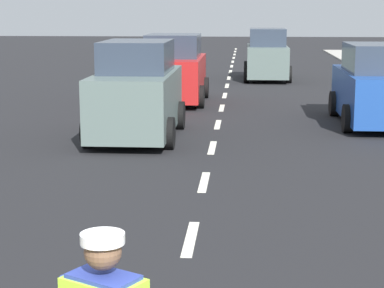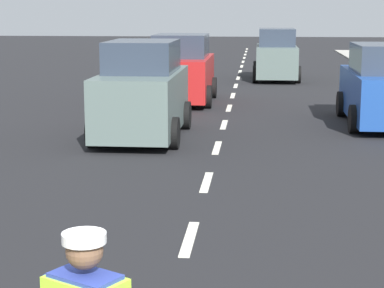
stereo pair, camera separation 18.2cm
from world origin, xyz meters
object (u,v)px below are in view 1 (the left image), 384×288
at_px(car_oncoming_second, 173,71).
at_px(car_parked_far, 376,87).
at_px(car_oncoming_lead, 137,93).
at_px(car_outgoing_far, 267,56).

height_order(car_oncoming_second, car_parked_far, car_oncoming_second).
distance_m(car_oncoming_second, car_oncoming_lead, 6.10).
distance_m(car_outgoing_far, car_oncoming_lead, 13.72).
relative_size(car_oncoming_lead, car_parked_far, 0.94).
xyz_separation_m(car_oncoming_second, car_parked_far, (5.54, -3.77, -0.03)).
relative_size(car_oncoming_second, car_parked_far, 0.91).
bearing_deg(car_oncoming_lead, car_oncoming_second, 87.99).
xyz_separation_m(car_outgoing_far, car_oncoming_lead, (-3.34, -13.31, 0.05)).
relative_size(car_outgoing_far, car_parked_far, 0.90).
height_order(car_oncoming_second, car_oncoming_lead, car_oncoming_lead).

